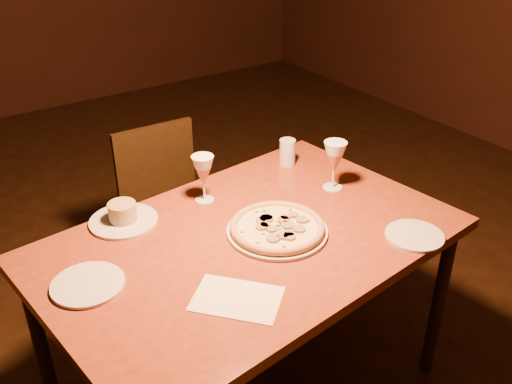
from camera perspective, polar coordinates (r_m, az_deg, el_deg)
dining_table at (r=1.91m, az=-0.64°, el=-6.11°), size 1.44×1.01×0.72m
chair_far at (r=2.64m, az=-8.76°, el=-1.16°), size 0.39×0.39×0.79m
pizza_plate at (r=1.89m, az=2.14°, el=-3.60°), size 0.34×0.34×0.04m
ramekin_saucer at (r=1.99m, az=-13.15°, el=-2.38°), size 0.23×0.23×0.07m
wine_glass_far at (r=2.04m, az=-5.27°, el=1.33°), size 0.08×0.08×0.18m
wine_glass_right at (r=2.14m, az=7.81°, el=2.64°), size 0.09×0.09×0.19m
water_tumbler at (r=2.32m, az=3.16°, el=3.99°), size 0.06×0.06×0.11m
side_plate_left at (r=1.74m, az=-16.47°, el=-8.86°), size 0.21×0.21×0.01m
side_plate_near at (r=1.94m, az=15.57°, el=-4.22°), size 0.19×0.19×0.01m
menu_card at (r=1.63m, az=-1.92°, el=-10.61°), size 0.28×0.29×0.00m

